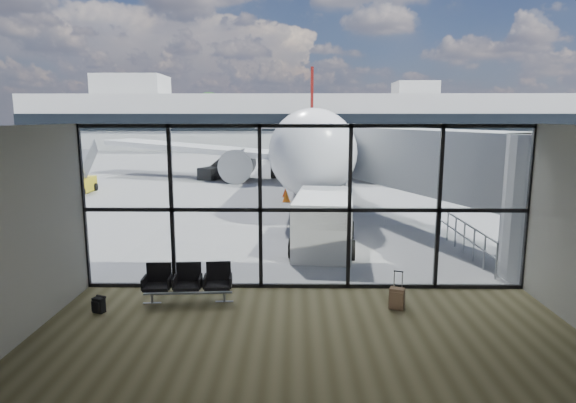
{
  "coord_description": "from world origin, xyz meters",
  "views": [
    {
      "loc": [
        -0.29,
        -12.73,
        4.65
      ],
      "look_at": [
        -0.49,
        3.0,
        1.91
      ],
      "focal_mm": 30.0,
      "sensor_mm": 36.0,
      "label": 1
    }
  ],
  "objects_px": {
    "suitcase": "(397,298)",
    "service_van": "(324,221)",
    "belt_loader": "(215,172)",
    "seating_row": "(188,281)",
    "airliner": "(312,138)",
    "mobile_stairs": "(75,183)",
    "backpack": "(99,305)"
  },
  "relations": [
    {
      "from": "service_van",
      "to": "belt_loader",
      "type": "distance_m",
      "value": 21.23
    },
    {
      "from": "airliner",
      "to": "seating_row",
      "type": "bearing_deg",
      "value": -96.86
    },
    {
      "from": "suitcase",
      "to": "seating_row",
      "type": "bearing_deg",
      "value": -163.58
    },
    {
      "from": "seating_row",
      "to": "backpack",
      "type": "relative_size",
      "value": 5.41
    },
    {
      "from": "airliner",
      "to": "mobile_stairs",
      "type": "xyz_separation_m",
      "value": [
        -15.09,
        -8.63,
        -2.45
      ]
    },
    {
      "from": "airliner",
      "to": "service_van",
      "type": "height_order",
      "value": "airliner"
    },
    {
      "from": "service_van",
      "to": "backpack",
      "type": "bearing_deg",
      "value": -128.4
    },
    {
      "from": "backpack",
      "to": "airliner",
      "type": "distance_m",
      "value": 28.06
    },
    {
      "from": "backpack",
      "to": "airliner",
      "type": "height_order",
      "value": "airliner"
    },
    {
      "from": "suitcase",
      "to": "airliner",
      "type": "height_order",
      "value": "airliner"
    },
    {
      "from": "suitcase",
      "to": "airliner",
      "type": "bearing_deg",
      "value": 114.25
    },
    {
      "from": "backpack",
      "to": "service_van",
      "type": "xyz_separation_m",
      "value": [
        5.78,
        5.88,
        0.8
      ]
    },
    {
      "from": "airliner",
      "to": "backpack",
      "type": "bearing_deg",
      "value": -100.69
    },
    {
      "from": "service_van",
      "to": "airliner",
      "type": "bearing_deg",
      "value": 95.17
    },
    {
      "from": "mobile_stairs",
      "to": "backpack",
      "type": "bearing_deg",
      "value": -67.72
    },
    {
      "from": "suitcase",
      "to": "airliner",
      "type": "xyz_separation_m",
      "value": [
        -1.11,
        26.93,
        2.78
      ]
    },
    {
      "from": "suitcase",
      "to": "mobile_stairs",
      "type": "xyz_separation_m",
      "value": [
        -16.2,
        18.3,
        0.34
      ]
    },
    {
      "from": "suitcase",
      "to": "service_van",
      "type": "xyz_separation_m",
      "value": [
        -1.45,
        5.59,
        0.71
      ]
    },
    {
      "from": "service_van",
      "to": "mobile_stairs",
      "type": "bearing_deg",
      "value": 145.32
    },
    {
      "from": "backpack",
      "to": "suitcase",
      "type": "height_order",
      "value": "suitcase"
    },
    {
      "from": "backpack",
      "to": "seating_row",
      "type": "bearing_deg",
      "value": 44.13
    },
    {
      "from": "suitcase",
      "to": "belt_loader",
      "type": "xyz_separation_m",
      "value": [
        -8.65,
        25.55,
        0.25
      ]
    },
    {
      "from": "seating_row",
      "to": "suitcase",
      "type": "bearing_deg",
      "value": -9.4
    },
    {
      "from": "service_van",
      "to": "seating_row",
      "type": "bearing_deg",
      "value": -120.46
    },
    {
      "from": "belt_loader",
      "to": "suitcase",
      "type": "bearing_deg",
      "value": -47.58
    },
    {
      "from": "backpack",
      "to": "belt_loader",
      "type": "relative_size",
      "value": 0.11
    },
    {
      "from": "seating_row",
      "to": "service_van",
      "type": "bearing_deg",
      "value": 49.51
    },
    {
      "from": "service_van",
      "to": "mobile_stairs",
      "type": "distance_m",
      "value": 19.47
    },
    {
      "from": "seating_row",
      "to": "belt_loader",
      "type": "bearing_deg",
      "value": 93.84
    },
    {
      "from": "seating_row",
      "to": "suitcase",
      "type": "xyz_separation_m",
      "value": [
        5.22,
        -0.5,
        -0.26
      ]
    },
    {
      "from": "suitcase",
      "to": "service_van",
      "type": "bearing_deg",
      "value": 126.47
    },
    {
      "from": "seating_row",
      "to": "mobile_stairs",
      "type": "distance_m",
      "value": 20.91
    }
  ]
}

